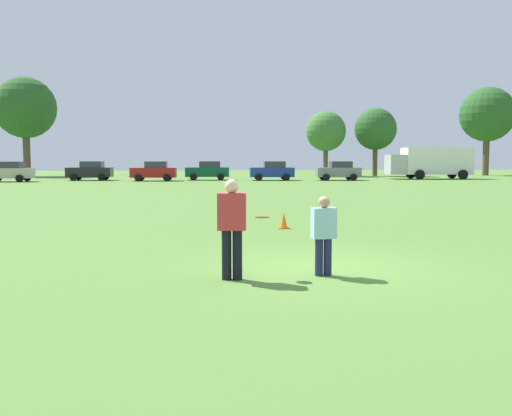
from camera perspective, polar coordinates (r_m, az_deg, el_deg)
ground_plane at (r=11.28m, az=6.54°, el=-6.00°), size 173.36×173.36×0.00m
player_thrower at (r=9.97m, az=-2.45°, el=-1.57°), size 0.53×0.35×1.79m
player_defender at (r=10.41m, az=6.84°, el=-2.36°), size 0.45×0.28×1.47m
frisbee at (r=10.20m, az=0.61°, el=-0.96°), size 0.27×0.27×0.07m
traffic_cone at (r=17.30m, az=2.81°, el=-1.33°), size 0.32×0.32×0.48m
parked_car_near_left at (r=55.62m, az=-23.68°, el=3.40°), size 4.27×2.35×1.82m
parked_car_mid_left at (r=56.42m, az=-16.40°, el=3.64°), size 4.27×2.35×1.82m
parked_car_center at (r=53.64m, az=-10.24°, el=3.70°), size 4.27×2.35×1.82m
parked_car_mid_right at (r=55.04m, az=-4.88°, el=3.79°), size 4.27×2.35×1.82m
parked_car_near_right at (r=54.24m, az=1.66°, el=3.79°), size 4.27×2.35×1.82m
parked_car_far_right at (r=54.80m, az=8.33°, el=3.75°), size 4.27×2.35×1.82m
box_truck at (r=60.40m, az=17.22°, el=4.48°), size 8.59×3.24×3.18m
tree_west_maple at (r=71.72m, az=-22.29°, el=9.33°), size 7.09×7.09×11.52m
tree_center_elm at (r=67.28m, az=7.07°, el=7.68°), size 4.68×4.68×7.60m
tree_east_birch at (r=68.20m, az=11.98°, el=7.78°), size 4.90×4.90×7.97m
tree_east_oak at (r=74.93m, az=22.33°, el=8.71°), size 6.60×6.60×10.73m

